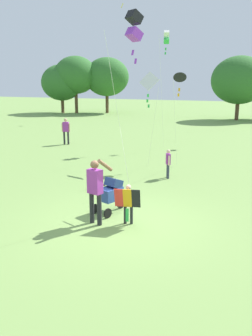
{
  "coord_description": "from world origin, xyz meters",
  "views": [
    {
      "loc": [
        3.42,
        -8.17,
        3.71
      ],
      "look_at": [
        -0.19,
        0.85,
        1.3
      ],
      "focal_mm": 37.79,
      "sensor_mm": 36.0,
      "label": 1
    }
  ],
  "objects_px": {
    "child_with_butterfly_kite": "(128,201)",
    "person_sitting_far": "(168,161)",
    "kite_adult_black": "(134,27)",
    "person_red_shirt": "(66,129)",
    "person_adult_flyer": "(95,186)",
    "stroller": "(111,192)",
    "kite_orange_delta": "(166,38)",
    "kite_green_novelty": "(149,84)",
    "kite_blue_high": "(180,78)"
  },
  "relations": [
    {
      "from": "child_with_butterfly_kite",
      "to": "person_sitting_far",
      "type": "distance_m",
      "value": 4.82
    },
    {
      "from": "child_with_butterfly_kite",
      "to": "person_adult_flyer",
      "type": "xyz_separation_m",
      "value": [
        -0.81,
        -0.29,
        0.38
      ]
    },
    {
      "from": "person_adult_flyer",
      "to": "kite_orange_delta",
      "type": "height_order",
      "value": "kite_orange_delta"
    },
    {
      "from": "person_adult_flyer",
      "to": "kite_adult_black",
      "type": "height_order",
      "value": "kite_adult_black"
    },
    {
      "from": "person_red_shirt",
      "to": "person_sitting_far",
      "type": "distance_m",
      "value": 9.13
    },
    {
      "from": "person_red_shirt",
      "to": "person_sitting_far",
      "type": "relative_size",
      "value": 1.37
    },
    {
      "from": "child_with_butterfly_kite",
      "to": "kite_blue_high",
      "type": "xyz_separation_m",
      "value": [
        -0.42,
        7.06,
        3.14
      ]
    },
    {
      "from": "kite_orange_delta",
      "to": "person_sitting_far",
      "type": "height_order",
      "value": "kite_orange_delta"
    },
    {
      "from": "person_adult_flyer",
      "to": "person_sitting_far",
      "type": "bearing_deg",
      "value": 83.54
    },
    {
      "from": "child_with_butterfly_kite",
      "to": "kite_adult_black",
      "type": "bearing_deg",
      "value": 103.59
    },
    {
      "from": "stroller",
      "to": "kite_green_novelty",
      "type": "relative_size",
      "value": 0.27
    },
    {
      "from": "stroller",
      "to": "kite_adult_black",
      "type": "height_order",
      "value": "kite_adult_black"
    },
    {
      "from": "stroller",
      "to": "kite_orange_delta",
      "type": "distance_m",
      "value": 11.89
    },
    {
      "from": "kite_adult_black",
      "to": "person_red_shirt",
      "type": "bearing_deg",
      "value": 130.73
    },
    {
      "from": "person_adult_flyer",
      "to": "person_red_shirt",
      "type": "distance_m",
      "value": 12.35
    },
    {
      "from": "person_adult_flyer",
      "to": "kite_adult_black",
      "type": "bearing_deg",
      "value": 67.89
    },
    {
      "from": "person_adult_flyer",
      "to": "kite_blue_high",
      "type": "height_order",
      "value": "kite_blue_high"
    },
    {
      "from": "kite_orange_delta",
      "to": "kite_green_novelty",
      "type": "bearing_deg",
      "value": -82.66
    },
    {
      "from": "child_with_butterfly_kite",
      "to": "kite_orange_delta",
      "type": "distance_m",
      "value": 12.57
    },
    {
      "from": "stroller",
      "to": "kite_orange_delta",
      "type": "height_order",
      "value": "kite_orange_delta"
    },
    {
      "from": "child_with_butterfly_kite",
      "to": "person_red_shirt",
      "type": "bearing_deg",
      "value": 128.45
    },
    {
      "from": "kite_adult_black",
      "to": "kite_blue_high",
      "type": "height_order",
      "value": "kite_adult_black"
    },
    {
      "from": "kite_green_novelty",
      "to": "person_red_shirt",
      "type": "xyz_separation_m",
      "value": [
        -6.23,
        3.36,
        -2.66
      ]
    },
    {
      "from": "stroller",
      "to": "kite_adult_black",
      "type": "distance_m",
      "value": 4.52
    },
    {
      "from": "stroller",
      "to": "person_sitting_far",
      "type": "xyz_separation_m",
      "value": [
        0.55,
        4.17,
        0.06
      ]
    },
    {
      "from": "kite_orange_delta",
      "to": "child_with_butterfly_kite",
      "type": "bearing_deg",
      "value": -78.85
    },
    {
      "from": "person_adult_flyer",
      "to": "kite_adult_black",
      "type": "xyz_separation_m",
      "value": [
        0.55,
        1.35,
        4.03
      ]
    },
    {
      "from": "child_with_butterfly_kite",
      "to": "kite_green_novelty",
      "type": "xyz_separation_m",
      "value": [
        -1.6,
        6.51,
        2.92
      ]
    },
    {
      "from": "stroller",
      "to": "person_red_shirt",
      "type": "bearing_deg",
      "value": 127.44
    },
    {
      "from": "person_sitting_far",
      "to": "kite_adult_black",
      "type": "bearing_deg",
      "value": -90.43
    },
    {
      "from": "kite_green_novelty",
      "to": "kite_blue_high",
      "type": "distance_m",
      "value": 1.32
    },
    {
      "from": "kite_adult_black",
      "to": "person_sitting_far",
      "type": "distance_m",
      "value": 5.79
    },
    {
      "from": "stroller",
      "to": "person_sitting_far",
      "type": "height_order",
      "value": "person_sitting_far"
    },
    {
      "from": "kite_green_novelty",
      "to": "person_sitting_far",
      "type": "xyz_separation_m",
      "value": [
        1.37,
        -1.69,
        -2.91
      ]
    },
    {
      "from": "kite_adult_black",
      "to": "person_red_shirt",
      "type": "xyz_separation_m",
      "value": [
        -7.58,
        8.8,
        -4.16
      ]
    },
    {
      "from": "kite_adult_black",
      "to": "person_red_shirt",
      "type": "height_order",
      "value": "kite_adult_black"
    },
    {
      "from": "kite_adult_black",
      "to": "kite_green_novelty",
      "type": "relative_size",
      "value": 1.34
    },
    {
      "from": "kite_green_novelty",
      "to": "kite_blue_high",
      "type": "xyz_separation_m",
      "value": [
        1.18,
        0.55,
        0.22
      ]
    },
    {
      "from": "person_adult_flyer",
      "to": "kite_green_novelty",
      "type": "relative_size",
      "value": 0.44
    },
    {
      "from": "kite_adult_black",
      "to": "kite_green_novelty",
      "type": "distance_m",
      "value": 5.8
    },
    {
      "from": "kite_adult_black",
      "to": "person_sitting_far",
      "type": "bearing_deg",
      "value": 89.57
    },
    {
      "from": "person_adult_flyer",
      "to": "person_red_shirt",
      "type": "xyz_separation_m",
      "value": [
        -7.03,
        10.16,
        -0.13
      ]
    },
    {
      "from": "person_adult_flyer",
      "to": "kite_green_novelty",
      "type": "distance_m",
      "value": 7.3
    },
    {
      "from": "child_with_butterfly_kite",
      "to": "kite_orange_delta",
      "type": "bearing_deg",
      "value": 101.15
    },
    {
      "from": "stroller",
      "to": "person_red_shirt",
      "type": "xyz_separation_m",
      "value": [
        -7.06,
        9.22,
        0.31
      ]
    },
    {
      "from": "stroller",
      "to": "kite_green_novelty",
      "type": "distance_m",
      "value": 6.62
    },
    {
      "from": "kite_green_novelty",
      "to": "person_red_shirt",
      "type": "distance_m",
      "value": 7.56
    },
    {
      "from": "child_with_butterfly_kite",
      "to": "kite_green_novelty",
      "type": "relative_size",
      "value": 0.26
    },
    {
      "from": "kite_green_novelty",
      "to": "kite_blue_high",
      "type": "relative_size",
      "value": 1.01
    },
    {
      "from": "stroller",
      "to": "kite_adult_black",
      "type": "xyz_separation_m",
      "value": [
        0.52,
        0.41,
        4.47
      ]
    }
  ]
}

